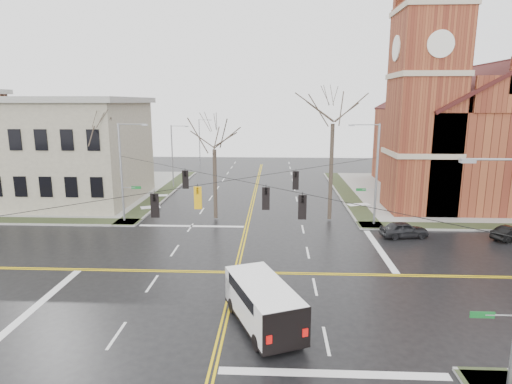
{
  "coord_description": "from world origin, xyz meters",
  "views": [
    {
      "loc": [
        2.56,
        -26.3,
        10.95
      ],
      "look_at": [
        1.05,
        6.0,
        4.15
      ],
      "focal_mm": 30.0,
      "sensor_mm": 36.0,
      "label": 1
    }
  ],
  "objects_px": {
    "church": "(468,124)",
    "streetlight_north_b": "(200,140)",
    "signal_pole_nw": "(123,170)",
    "cargo_van": "(261,300)",
    "parked_car_b": "(512,233)",
    "signal_pole_ne": "(375,172)",
    "tree_ne": "(333,117)",
    "tree_nw_near": "(214,145)",
    "parked_car_a": "(404,230)",
    "streetlight_north_a": "(173,154)",
    "tree_nw_far": "(99,140)"
  },
  "relations": [
    {
      "from": "streetlight_north_a",
      "to": "tree_nw_far",
      "type": "relative_size",
      "value": 0.78
    },
    {
      "from": "streetlight_north_b",
      "to": "cargo_van",
      "type": "height_order",
      "value": "streetlight_north_b"
    },
    {
      "from": "parked_car_a",
      "to": "parked_car_b",
      "type": "distance_m",
      "value": 8.53
    },
    {
      "from": "parked_car_a",
      "to": "tree_ne",
      "type": "relative_size",
      "value": 0.29
    },
    {
      "from": "signal_pole_nw",
      "to": "tree_nw_far",
      "type": "height_order",
      "value": "tree_nw_far"
    },
    {
      "from": "streetlight_north_b",
      "to": "tree_ne",
      "type": "bearing_deg",
      "value": -62.35
    },
    {
      "from": "signal_pole_ne",
      "to": "parked_car_b",
      "type": "height_order",
      "value": "signal_pole_ne"
    },
    {
      "from": "signal_pole_nw",
      "to": "church",
      "type": "bearing_deg",
      "value": 20.21
    },
    {
      "from": "church",
      "to": "tree_nw_near",
      "type": "xyz_separation_m",
      "value": [
        -27.89,
        -11.93,
        -1.32
      ]
    },
    {
      "from": "tree_ne",
      "to": "tree_nw_far",
      "type": "bearing_deg",
      "value": 179.3
    },
    {
      "from": "signal_pole_ne",
      "to": "streetlight_north_a",
      "type": "xyz_separation_m",
      "value": [
        -21.97,
        16.5,
        -0.48
      ]
    },
    {
      "from": "parked_car_a",
      "to": "tree_ne",
      "type": "distance_m",
      "value": 11.64
    },
    {
      "from": "tree_nw_near",
      "to": "church",
      "type": "bearing_deg",
      "value": 23.17
    },
    {
      "from": "signal_pole_ne",
      "to": "tree_ne",
      "type": "height_order",
      "value": "tree_ne"
    },
    {
      "from": "signal_pole_ne",
      "to": "parked_car_a",
      "type": "relative_size",
      "value": 2.31
    },
    {
      "from": "streetlight_north_a",
      "to": "parked_car_b",
      "type": "xyz_separation_m",
      "value": [
        32.36,
        -20.27,
        -3.89
      ]
    },
    {
      "from": "signal_pole_ne",
      "to": "streetlight_north_b",
      "type": "xyz_separation_m",
      "value": [
        -21.97,
        36.5,
        -0.48
      ]
    },
    {
      "from": "streetlight_north_b",
      "to": "tree_nw_far",
      "type": "height_order",
      "value": "tree_nw_far"
    },
    {
      "from": "parked_car_a",
      "to": "tree_nw_near",
      "type": "height_order",
      "value": "tree_nw_near"
    },
    {
      "from": "signal_pole_nw",
      "to": "tree_nw_far",
      "type": "distance_m",
      "value": 4.14
    },
    {
      "from": "streetlight_north_a",
      "to": "tree_nw_far",
      "type": "bearing_deg",
      "value": -103.08
    },
    {
      "from": "signal_pole_ne",
      "to": "parked_car_a",
      "type": "bearing_deg",
      "value": -61.27
    },
    {
      "from": "church",
      "to": "tree_nw_far",
      "type": "bearing_deg",
      "value": -163.52
    },
    {
      "from": "tree_nw_far",
      "to": "tree_nw_near",
      "type": "height_order",
      "value": "tree_nw_far"
    },
    {
      "from": "tree_nw_near",
      "to": "streetlight_north_b",
      "type": "bearing_deg",
      "value": 102.09
    },
    {
      "from": "parked_car_a",
      "to": "cargo_van",
      "type": "bearing_deg",
      "value": 132.91
    },
    {
      "from": "streetlight_north_a",
      "to": "signal_pole_ne",
      "type": "bearing_deg",
      "value": -36.9
    },
    {
      "from": "parked_car_a",
      "to": "parked_car_b",
      "type": "relative_size",
      "value": 1.11
    },
    {
      "from": "cargo_van",
      "to": "tree_nw_near",
      "type": "distance_m",
      "value": 20.9
    },
    {
      "from": "signal_pole_ne",
      "to": "cargo_van",
      "type": "height_order",
      "value": "signal_pole_ne"
    },
    {
      "from": "church",
      "to": "streetlight_north_a",
      "type": "xyz_separation_m",
      "value": [
        -35.42,
        3.22,
        -3.97
      ]
    },
    {
      "from": "cargo_van",
      "to": "tree_nw_near",
      "type": "relative_size",
      "value": 0.64
    },
    {
      "from": "signal_pole_nw",
      "to": "streetlight_north_a",
      "type": "height_order",
      "value": "signal_pole_nw"
    },
    {
      "from": "signal_pole_ne",
      "to": "cargo_van",
      "type": "relative_size",
      "value": 1.44
    },
    {
      "from": "cargo_van",
      "to": "parked_car_b",
      "type": "bearing_deg",
      "value": 13.32
    },
    {
      "from": "streetlight_north_a",
      "to": "tree_ne",
      "type": "relative_size",
      "value": 0.6
    },
    {
      "from": "streetlight_north_b",
      "to": "parked_car_b",
      "type": "distance_m",
      "value": 51.81
    },
    {
      "from": "tree_nw_far",
      "to": "streetlight_north_b",
      "type": "bearing_deg",
      "value": 84.37
    },
    {
      "from": "streetlight_north_b",
      "to": "cargo_van",
      "type": "xyz_separation_m",
      "value": [
        12.56,
        -54.59,
        -3.15
      ]
    },
    {
      "from": "parked_car_a",
      "to": "tree_ne",
      "type": "bearing_deg",
      "value": 38.65
    },
    {
      "from": "signal_pole_nw",
      "to": "streetlight_north_a",
      "type": "distance_m",
      "value": 16.52
    },
    {
      "from": "signal_pole_nw",
      "to": "cargo_van",
      "type": "height_order",
      "value": "signal_pole_nw"
    },
    {
      "from": "signal_pole_nw",
      "to": "streetlight_north_b",
      "type": "bearing_deg",
      "value": 88.95
    },
    {
      "from": "signal_pole_nw",
      "to": "parked_car_b",
      "type": "bearing_deg",
      "value": -6.51
    },
    {
      "from": "cargo_van",
      "to": "parked_car_b",
      "type": "xyz_separation_m",
      "value": [
        19.8,
        14.32,
        -0.74
      ]
    },
    {
      "from": "streetlight_north_a",
      "to": "cargo_van",
      "type": "relative_size",
      "value": 1.28
    },
    {
      "from": "signal_pole_ne",
      "to": "tree_nw_near",
      "type": "relative_size",
      "value": 0.92
    },
    {
      "from": "church",
      "to": "streetlight_north_b",
      "type": "height_order",
      "value": "church"
    },
    {
      "from": "parked_car_a",
      "to": "tree_nw_near",
      "type": "bearing_deg",
      "value": 64.18
    },
    {
      "from": "streetlight_north_a",
      "to": "tree_ne",
      "type": "distance_m",
      "value": 24.23
    }
  ]
}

